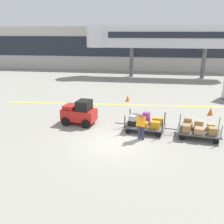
# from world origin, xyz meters

# --- Properties ---
(ground_plane) EXTENTS (120.00, 120.00, 0.00)m
(ground_plane) POSITION_xyz_m (0.00, 0.00, 0.00)
(ground_plane) COLOR gray
(apron_lead_line) EXTENTS (21.71, 1.47, 0.01)m
(apron_lead_line) POSITION_xyz_m (1.19, 7.20, 0.00)
(apron_lead_line) COLOR yellow
(apron_lead_line) RESTS_ON ground_plane
(terminal_building) EXTENTS (62.14, 2.51, 6.20)m
(terminal_building) POSITION_xyz_m (0.00, 25.97, 3.11)
(terminal_building) COLOR #BCB7AD
(terminal_building) RESTS_ON ground_plane
(jet_bridge) EXTENTS (18.07, 3.00, 6.24)m
(jet_bridge) POSITION_xyz_m (2.21, 19.99, 4.90)
(jet_bridge) COLOR silver
(jet_bridge) RESTS_ON ground_plane
(baggage_tug) EXTENTS (2.25, 1.51, 1.58)m
(baggage_tug) POSITION_xyz_m (-2.49, 2.43, 0.75)
(baggage_tug) COLOR red
(baggage_tug) RESTS_ON ground_plane
(baggage_cart_lead) EXTENTS (3.08, 1.74, 1.10)m
(baggage_cart_lead) POSITION_xyz_m (1.59, 1.80, 0.53)
(baggage_cart_lead) COLOR #4C4C4F
(baggage_cart_lead) RESTS_ON ground_plane
(baggage_cart_middle) EXTENTS (3.08, 1.74, 1.10)m
(baggage_cart_middle) POSITION_xyz_m (4.52, 1.31, 0.51)
(baggage_cart_middle) COLOR #4C4C4F
(baggage_cart_middle) RESTS_ON ground_plane
(baggage_handler) EXTENTS (0.53, 0.54, 1.56)m
(baggage_handler) POSITION_xyz_m (1.41, 0.57, 0.87)
(baggage_handler) COLOR #2D334C
(baggage_handler) RESTS_ON ground_plane
(safety_cone_near) EXTENTS (0.36, 0.36, 0.55)m
(safety_cone_near) POSITION_xyz_m (6.13, 5.46, 0.28)
(safety_cone_near) COLOR #EA590F
(safety_cone_near) RESTS_ON ground_plane
(safety_cone_far) EXTENTS (0.36, 0.36, 0.55)m
(safety_cone_far) POSITION_xyz_m (0.07, 8.25, 0.28)
(safety_cone_far) COLOR orange
(safety_cone_far) RESTS_ON ground_plane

